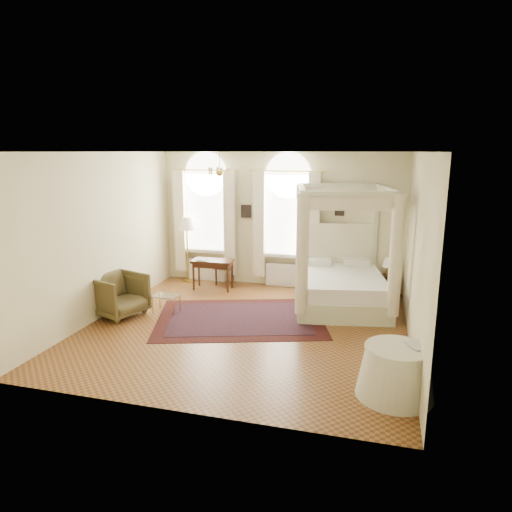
# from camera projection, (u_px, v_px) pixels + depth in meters

# --- Properties ---
(ground) EXTENTS (6.00, 6.00, 0.00)m
(ground) POSITION_uv_depth(u_px,v_px,m) (245.00, 328.00, 8.76)
(ground) COLOR brown
(ground) RESTS_ON ground
(room_walls) EXTENTS (6.00, 6.00, 6.00)m
(room_walls) POSITION_uv_depth(u_px,v_px,m) (245.00, 226.00, 8.31)
(room_walls) COLOR beige
(room_walls) RESTS_ON ground
(window_left) EXTENTS (1.62, 0.27, 3.29)m
(window_left) POSITION_uv_depth(u_px,v_px,m) (206.00, 224.00, 11.61)
(window_left) COLOR silver
(window_left) RESTS_ON room_walls
(window_right) EXTENTS (1.62, 0.27, 3.29)m
(window_right) POSITION_uv_depth(u_px,v_px,m) (286.00, 228.00, 11.07)
(window_right) COLOR silver
(window_right) RESTS_ON room_walls
(chandelier) EXTENTS (0.51, 0.45, 0.50)m
(chandelier) POSITION_uv_depth(u_px,v_px,m) (220.00, 171.00, 9.46)
(chandelier) COLOR gold
(chandelier) RESTS_ON room_walls
(wall_pictures) EXTENTS (2.54, 0.03, 0.39)m
(wall_pictures) POSITION_uv_depth(u_px,v_px,m) (283.00, 211.00, 11.10)
(wall_pictures) COLOR black
(wall_pictures) RESTS_ON room_walls
(canopy_bed) EXTENTS (2.37, 2.72, 2.59)m
(canopy_bed) POSITION_uv_depth(u_px,v_px,m) (341.00, 280.00, 9.83)
(canopy_bed) COLOR beige
(canopy_bed) RESTS_ON ground
(nightstand) EXTENTS (0.45, 0.42, 0.54)m
(nightstand) POSITION_uv_depth(u_px,v_px,m) (390.00, 286.00, 10.55)
(nightstand) COLOR #351B0E
(nightstand) RESTS_ON ground
(nightstand_lamp) EXTENTS (0.25, 0.25, 0.37)m
(nightstand_lamp) POSITION_uv_depth(u_px,v_px,m) (388.00, 264.00, 10.50)
(nightstand_lamp) COLOR gold
(nightstand_lamp) RESTS_ON nightstand
(writing_desk) EXTENTS (1.00, 0.55, 0.74)m
(writing_desk) POSITION_uv_depth(u_px,v_px,m) (213.00, 264.00, 11.09)
(writing_desk) COLOR #351B0E
(writing_desk) RESTS_ON ground
(laptop) EXTENTS (0.40, 0.33, 0.03)m
(laptop) POSITION_uv_depth(u_px,v_px,m) (203.00, 260.00, 11.00)
(laptop) COLOR black
(laptop) RESTS_ON writing_desk
(stool) EXTENTS (0.47, 0.47, 0.51)m
(stool) POSITION_uv_depth(u_px,v_px,m) (225.00, 268.00, 11.54)
(stool) COLOR #4D3E21
(stool) RESTS_ON ground
(armchair) EXTENTS (1.20, 1.18, 0.87)m
(armchair) POSITION_uv_depth(u_px,v_px,m) (119.00, 295.00, 9.33)
(armchair) COLOR #483C1F
(armchair) RESTS_ON ground
(coffee_table) EXTENTS (0.56, 0.40, 0.37)m
(coffee_table) POSITION_uv_depth(u_px,v_px,m) (166.00, 297.00, 9.53)
(coffee_table) COLOR silver
(coffee_table) RESTS_ON ground
(floor_lamp) EXTENTS (0.43, 0.43, 1.68)m
(floor_lamp) POSITION_uv_depth(u_px,v_px,m) (187.00, 227.00, 11.57)
(floor_lamp) COLOR gold
(floor_lamp) RESTS_ON ground
(oriental_rug) EXTENTS (3.88, 3.27, 0.01)m
(oriental_rug) POSITION_uv_depth(u_px,v_px,m) (240.00, 318.00, 9.24)
(oriental_rug) COLOR #3F100F
(oriental_rug) RESTS_ON ground
(side_table) EXTENTS (1.06, 1.06, 0.72)m
(side_table) POSITION_uv_depth(u_px,v_px,m) (396.00, 372.00, 6.25)
(side_table) COLOR silver
(side_table) RESTS_ON ground
(book) EXTENTS (0.33, 0.36, 0.03)m
(book) POSITION_uv_depth(u_px,v_px,m) (410.00, 346.00, 6.15)
(book) COLOR black
(book) RESTS_ON side_table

